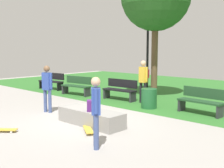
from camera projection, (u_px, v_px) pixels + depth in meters
ground_plane at (87, 120)px, 9.08m from camera, size 28.00×28.00×0.00m
grass_lawn at (201, 92)px, 14.89m from camera, size 26.60×11.94×0.01m
concrete_ledge at (91, 117)px, 8.48m from camera, size 2.23×0.72×0.46m
backpack_on_ledge at (90, 106)px, 8.26m from camera, size 0.34×0.34×0.32m
skater_performing_trick at (96, 107)px, 6.42m from camera, size 0.37×0.36×1.64m
skater_watching at (47, 85)px, 10.04m from camera, size 0.42×0.26×1.68m
skateboard_by_ledge at (88, 129)px, 7.78m from camera, size 0.77×0.62×0.08m
skateboard_spare at (2, 130)px, 7.76m from camera, size 0.73×0.68×0.08m
park_bench_near_lamppost at (120, 89)px, 12.53m from camera, size 1.62×0.56×0.91m
park_bench_far_right at (77, 85)px, 13.85m from camera, size 1.65×0.66×0.91m
park_bench_near_path at (52, 81)px, 15.77m from camera, size 1.64×0.64×0.91m
park_bench_center_lawn at (201, 100)px, 9.85m from camera, size 1.63×0.59×0.91m
lamp_post at (148, 43)px, 14.46m from camera, size 0.28×0.28×4.18m
trash_bin at (149, 98)px, 10.82m from camera, size 0.60×0.60×0.75m
pedestrian_with_backpack at (144, 77)px, 11.75m from camera, size 0.43×0.36×1.78m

